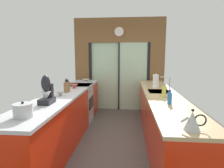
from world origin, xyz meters
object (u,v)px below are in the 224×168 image
Objects in this scene: stand_mixer at (47,93)px; soap_bottle_far at (164,91)px; stock_pot at (23,110)px; knife_block at (67,87)px; kettle at (192,121)px; mixing_bowl_near at (60,94)px; mixing_bowl_mid at (74,86)px; soap_bottle_near at (170,98)px; paper_towel_roll at (156,81)px; mixing_bowl_far at (86,80)px; oven_range at (80,103)px.

stand_mixer reaches higher than soap_bottle_far.
knife_block is at bearing 90.00° from stock_pot.
kettle is 1.02× the size of soap_bottle_far.
stock_pot is 0.93× the size of soap_bottle_far.
mixing_bowl_near is 0.82m from mixing_bowl_mid.
soap_bottle_near is (-0.00, 0.98, -0.00)m from kettle.
soap_bottle_near is 1.47m from paper_towel_roll.
kettle is (1.78, -1.37, 0.05)m from mixing_bowl_near.
stand_mixer is at bearing 154.86° from kettle.
soap_bottle_far reaches higher than stock_pot.
knife_block is 1.80m from soap_bottle_far.
stock_pot is (0.00, -1.98, 0.03)m from mixing_bowl_mid.
stock_pot is (-0.00, -0.62, -0.08)m from stand_mixer.
mixing_bowl_mid is 0.45× the size of stand_mixer.
stock_pot is at bearing -90.00° from mixing_bowl_mid.
mixing_bowl_mid is (0.00, 0.82, 0.01)m from mixing_bowl_near.
mixing_bowl_mid is 1.36m from stand_mixer.
stand_mixer reaches higher than stock_pot.
soap_bottle_near is (1.78, -2.32, 0.05)m from mixing_bowl_far.
paper_towel_roll reaches higher than mixing_bowl_mid.
mixing_bowl_near is 1.93m from mixing_bowl_far.
knife_block is (-0.00, 0.36, 0.06)m from mixing_bowl_near.
knife_block reaches higher than kettle.
stand_mixer is at bearing -90.00° from knife_block.
stock_pot is 2.86m from paper_towel_roll.
mixing_bowl_mid is 0.87× the size of mixing_bowl_far.
knife_block reaches higher than stock_pot.
mixing_bowl_mid reaches higher than mixing_bowl_near.
stand_mixer is 1.98× the size of soap_bottle_near.
soap_bottle_far is at bearing 18.64° from stand_mixer.
soap_bottle_near is (1.78, -0.75, -0.01)m from knife_block.
oven_range is at bearing 90.57° from stand_mixer.
knife_block reaches higher than soap_bottle_far.
paper_towel_roll reaches higher than mixing_bowl_far.
mixing_bowl_mid is at bearing 90.00° from stand_mixer.
stand_mixer is 1.34× the size of paper_towel_roll.
oven_range is 1.91m from paper_towel_roll.
paper_towel_roll is (1.78, 0.26, 0.10)m from mixing_bowl_mid.
kettle is 1.44m from soap_bottle_far.
soap_bottle_far is at bearing -9.37° from knife_block.
soap_bottle_near is (1.78, 0.77, 0.01)m from stock_pot.
mixing_bowl_mid is 0.46m from knife_block.
mixing_bowl_far is 3.76m from kettle.
soap_bottle_near reaches higher than mixing_bowl_far.
knife_block is (-0.00, -1.57, 0.07)m from mixing_bowl_far.
knife_block reaches higher than mixing_bowl_far.
stand_mixer reaches higher than oven_range.
paper_towel_roll is at bearing -25.69° from mixing_bowl_far.
soap_bottle_near is at bearing -22.84° from knife_block.
stand_mixer reaches higher than paper_towel_roll.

